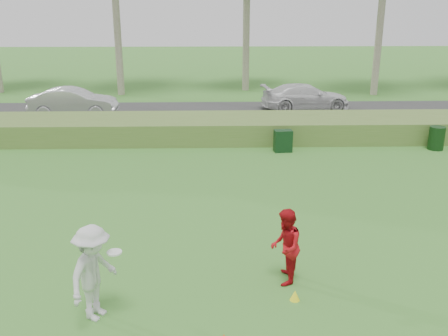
{
  "coord_description": "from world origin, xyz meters",
  "views": [
    {
      "loc": [
        -0.35,
        -8.7,
        5.5
      ],
      "look_at": [
        0.0,
        4.0,
        1.3
      ],
      "focal_mm": 40.0,
      "sensor_mm": 36.0,
      "label": 1
    }
  ],
  "objects_px": {
    "player_red": "(285,247)",
    "car_mid": "(73,102)",
    "utility_cabinet": "(283,141)",
    "cone_yellow": "(295,295)",
    "player_white": "(94,273)",
    "car_right": "(305,97)",
    "trash_bin": "(436,138)"
  },
  "relations": [
    {
      "from": "player_red",
      "to": "car_mid",
      "type": "xyz_separation_m",
      "value": [
        -8.4,
        15.98,
        -0.03
      ]
    },
    {
      "from": "utility_cabinet",
      "to": "car_mid",
      "type": "relative_size",
      "value": 0.2
    },
    {
      "from": "cone_yellow",
      "to": "player_white",
      "type": "bearing_deg",
      "value": -173.42
    },
    {
      "from": "car_right",
      "to": "player_white",
      "type": "bearing_deg",
      "value": 152.08
    },
    {
      "from": "trash_bin",
      "to": "cone_yellow",
      "type": "bearing_deg",
      "value": -125.05
    },
    {
      "from": "cone_yellow",
      "to": "utility_cabinet",
      "type": "bearing_deg",
      "value": 83.36
    },
    {
      "from": "cone_yellow",
      "to": "car_mid",
      "type": "distance_m",
      "value": 18.73
    },
    {
      "from": "trash_bin",
      "to": "car_right",
      "type": "bearing_deg",
      "value": 116.37
    },
    {
      "from": "cone_yellow",
      "to": "player_red",
      "type": "bearing_deg",
      "value": 99.07
    },
    {
      "from": "player_white",
      "to": "car_mid",
      "type": "relative_size",
      "value": 0.42
    },
    {
      "from": "car_mid",
      "to": "car_right",
      "type": "xyz_separation_m",
      "value": [
        12.0,
        1.37,
        -0.03
      ]
    },
    {
      "from": "cone_yellow",
      "to": "trash_bin",
      "type": "height_order",
      "value": "trash_bin"
    },
    {
      "from": "player_white",
      "to": "car_right",
      "type": "xyz_separation_m",
      "value": [
        7.22,
        18.47,
        -0.17
      ]
    },
    {
      "from": "player_white",
      "to": "car_mid",
      "type": "height_order",
      "value": "player_white"
    },
    {
      "from": "player_white",
      "to": "trash_bin",
      "type": "height_order",
      "value": "player_white"
    },
    {
      "from": "utility_cabinet",
      "to": "trash_bin",
      "type": "bearing_deg",
      "value": -3.44
    },
    {
      "from": "player_white",
      "to": "cone_yellow",
      "type": "bearing_deg",
      "value": -59.04
    },
    {
      "from": "player_white",
      "to": "car_right",
      "type": "relative_size",
      "value": 0.39
    },
    {
      "from": "player_white",
      "to": "player_red",
      "type": "xyz_separation_m",
      "value": [
        3.62,
        1.13,
        -0.11
      ]
    },
    {
      "from": "trash_bin",
      "to": "player_white",
      "type": "bearing_deg",
      "value": -135.53
    },
    {
      "from": "trash_bin",
      "to": "utility_cabinet",
      "type": "bearing_deg",
      "value": -178.73
    },
    {
      "from": "car_mid",
      "to": "car_right",
      "type": "height_order",
      "value": "car_mid"
    },
    {
      "from": "player_red",
      "to": "utility_cabinet",
      "type": "distance_m",
      "value": 9.65
    },
    {
      "from": "trash_bin",
      "to": "car_right",
      "type": "height_order",
      "value": "car_right"
    },
    {
      "from": "cone_yellow",
      "to": "utility_cabinet",
      "type": "xyz_separation_m",
      "value": [
        1.19,
        10.25,
        0.32
      ]
    },
    {
      "from": "cone_yellow",
      "to": "utility_cabinet",
      "type": "height_order",
      "value": "utility_cabinet"
    },
    {
      "from": "player_white",
      "to": "car_mid",
      "type": "bearing_deg",
      "value": 39.99
    },
    {
      "from": "cone_yellow",
      "to": "car_right",
      "type": "relative_size",
      "value": 0.05
    },
    {
      "from": "player_red",
      "to": "cone_yellow",
      "type": "distance_m",
      "value": 0.99
    },
    {
      "from": "car_mid",
      "to": "car_right",
      "type": "bearing_deg",
      "value": -84.21
    },
    {
      "from": "trash_bin",
      "to": "car_right",
      "type": "xyz_separation_m",
      "value": [
        -3.8,
        7.66,
        0.28
      ]
    },
    {
      "from": "cone_yellow",
      "to": "utility_cabinet",
      "type": "distance_m",
      "value": 10.32
    }
  ]
}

